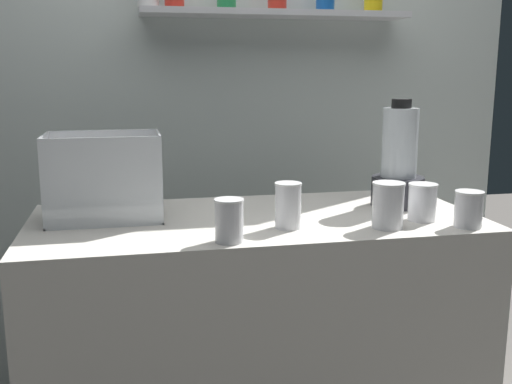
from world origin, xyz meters
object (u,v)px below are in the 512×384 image
at_px(blender_pitcher, 399,166).
at_px(juice_cup_pomegranate_far_left, 229,223).
at_px(juice_cup_mango_right, 422,204).
at_px(juice_cup_orange_left, 288,209).
at_px(carrot_display_bin, 102,193).
at_px(juice_cup_beet_middle, 388,208).
at_px(juice_cup_orange_far_right, 468,211).

bearing_deg(blender_pitcher, juice_cup_pomegranate_far_left, -153.50).
relative_size(blender_pitcher, juice_cup_pomegranate_far_left, 3.05).
xyz_separation_m(blender_pitcher, juice_cup_mango_right, (-0.01, -0.20, -0.09)).
bearing_deg(blender_pitcher, juice_cup_orange_left, -154.72).
xyz_separation_m(carrot_display_bin, juice_cup_orange_left, (0.53, -0.22, -0.03)).
bearing_deg(juice_cup_orange_left, juice_cup_mango_right, 0.44).
bearing_deg(juice_cup_orange_left, juice_cup_pomegranate_far_left, -150.78).
relative_size(juice_cup_pomegranate_far_left, juice_cup_beet_middle, 0.87).
xyz_separation_m(carrot_display_bin, juice_cup_pomegranate_far_left, (0.34, -0.33, -0.03)).
bearing_deg(juice_cup_orange_far_right, blender_pitcher, 104.94).
distance_m(juice_cup_pomegranate_far_left, juice_cup_orange_far_right, 0.71).
bearing_deg(blender_pitcher, juice_cup_beet_middle, -120.10).
distance_m(blender_pitcher, juice_cup_pomegranate_far_left, 0.71).
distance_m(blender_pitcher, juice_cup_mango_right, 0.22).
bearing_deg(juice_cup_orange_left, carrot_display_bin, 157.52).
relative_size(juice_cup_pomegranate_far_left, juice_cup_mango_right, 1.03).
height_order(juice_cup_pomegranate_far_left, juice_cup_orange_far_right, juice_cup_pomegranate_far_left).
relative_size(carrot_display_bin, juice_cup_orange_far_right, 3.19).
bearing_deg(juice_cup_mango_right, juice_cup_beet_middle, -156.52).
relative_size(carrot_display_bin, juice_cup_orange_left, 2.55).
height_order(carrot_display_bin, juice_cup_orange_left, carrot_display_bin).
height_order(carrot_display_bin, juice_cup_pomegranate_far_left, carrot_display_bin).
distance_m(carrot_display_bin, blender_pitcher, 0.97).
xyz_separation_m(juice_cup_pomegranate_far_left, juice_cup_mango_right, (0.62, 0.11, 0.00)).
bearing_deg(juice_cup_pomegranate_far_left, juice_cup_orange_far_right, 0.66).
relative_size(blender_pitcher, juice_cup_orange_left, 2.68).
xyz_separation_m(blender_pitcher, juice_cup_orange_far_right, (0.08, -0.31, -0.09)).
bearing_deg(juice_cup_mango_right, juice_cup_pomegranate_far_left, -169.87).
bearing_deg(juice_cup_beet_middle, juice_cup_orange_far_right, -9.89).
bearing_deg(juice_cup_pomegranate_far_left, juice_cup_beet_middle, 5.90).
xyz_separation_m(juice_cup_orange_left, juice_cup_mango_right, (0.43, 0.00, -0.01)).
xyz_separation_m(juice_cup_orange_left, juice_cup_beet_middle, (0.29, -0.06, 0.00)).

